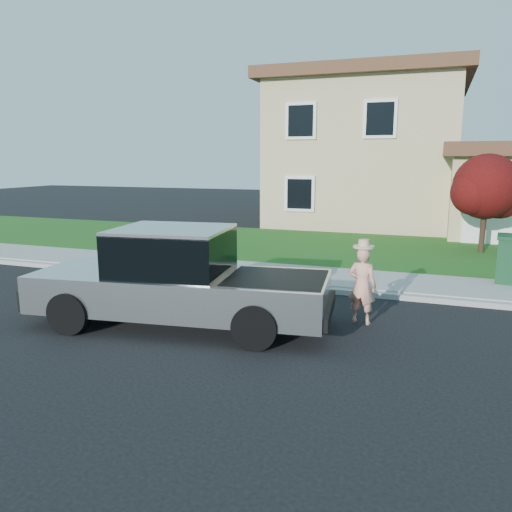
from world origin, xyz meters
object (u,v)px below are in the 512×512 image
Objects in this scene: ornamental_tree at (487,190)px; trash_bin at (511,259)px; woman at (362,284)px; pickup_truck at (179,280)px.

ornamental_tree is 4.60m from trash_bin.
ornamental_tree reaches higher than woman.
woman is at bearing -108.27° from ornamental_tree.
ornamental_tree reaches higher than pickup_truck.
pickup_truck is at bearing 30.42° from woman.
trash_bin is at bearing -86.45° from ornamental_tree.
trash_bin is (0.27, -4.38, -1.37)m from ornamental_tree.
pickup_truck is 5.06× the size of trash_bin.
woman is 1.41× the size of trash_bin.
woman is 8.74m from ornamental_tree.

